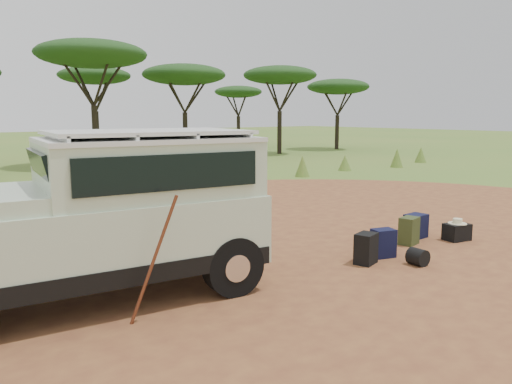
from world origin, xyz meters
TOP-DOWN VIEW (x-y plane):
  - ground at (0.00, 0.00)m, footprint 140.00×140.00m
  - dirt_clearing at (0.00, 0.00)m, footprint 23.00×23.00m
  - grass_fringe at (0.12, 8.67)m, footprint 36.60×1.60m
  - acacia_treeline at (0.75, 19.81)m, footprint 46.70×13.20m
  - safari_vehicle at (-2.48, 0.36)m, footprint 4.94×2.50m
  - walking_staff at (-2.33, -0.84)m, footprint 0.57×0.32m
  - backpack_black at (1.59, -0.86)m, footprint 0.45×0.38m
  - backpack_navy at (2.15, -0.79)m, footprint 0.46×0.38m
  - backpack_olive at (3.26, -0.55)m, footprint 0.44×0.35m
  - duffel_navy at (3.82, -0.32)m, footprint 0.45×0.34m
  - hard_case at (4.29, -0.96)m, footprint 0.55×0.44m
  - stuff_sack at (2.22, -1.46)m, footprint 0.31×0.31m
  - safari_hat at (4.29, -0.96)m, footprint 0.36×0.36m

SIDE VIEW (x-z plane):
  - ground at x=0.00m, z-range 0.00..0.00m
  - dirt_clearing at x=0.00m, z-range 0.00..0.01m
  - stuff_sack at x=2.22m, z-range 0.00..0.29m
  - hard_case at x=4.29m, z-range 0.00..0.34m
  - duffel_navy at x=3.82m, z-range 0.00..0.50m
  - backpack_navy at x=2.15m, z-range 0.00..0.51m
  - backpack_black at x=1.59m, z-range 0.00..0.53m
  - backpack_olive at x=3.26m, z-range 0.00..0.54m
  - safari_hat at x=4.29m, z-range 0.33..0.44m
  - grass_fringe at x=0.12m, z-range -0.05..0.85m
  - walking_staff at x=-2.33m, z-range 0.00..1.58m
  - safari_vehicle at x=-2.48m, z-range -0.04..2.26m
  - acacia_treeline at x=0.75m, z-range 1.74..8.00m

